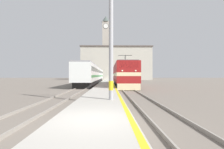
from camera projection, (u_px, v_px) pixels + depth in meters
name	position (u px, v px, depth m)	size (l,w,h in m)	color
ground_plane	(106.00, 84.00, 36.30)	(200.00, 200.00, 0.00)	#70665B
platform	(106.00, 85.00, 31.30)	(2.99, 140.00, 0.32)	#ADA89E
rail_track_near	(122.00, 86.00, 31.34)	(2.83, 140.00, 0.16)	#70665B
rail_track_far	(88.00, 86.00, 31.25)	(2.84, 140.00, 0.16)	#70665B
locomotive_train	(123.00, 75.00, 30.27)	(2.92, 19.47, 4.82)	black
passenger_train	(94.00, 75.00, 43.20)	(2.92, 40.83, 3.86)	black
catenary_mast	(112.00, 37.00, 11.22)	(2.52, 0.30, 8.11)	#9E9EA3
person_on_platform	(110.00, 78.00, 33.68)	(0.34, 0.34, 1.80)	#23232D
clock_tower	(106.00, 46.00, 84.67)	(4.14, 4.14, 30.68)	#ADA393
station_building	(116.00, 63.00, 75.44)	(30.29, 8.22, 14.22)	#B7B2A3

